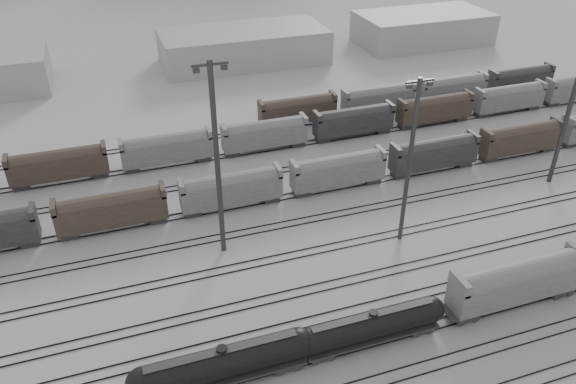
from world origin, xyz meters
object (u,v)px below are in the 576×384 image
object	(u,v)px
tank_car_a	(223,363)
light_mast_c	(410,160)
tank_car_b	(372,326)
hopper_car_a	(517,280)

from	to	relation	value
tank_car_a	light_mast_c	bearing A→B (deg)	29.17
tank_car_a	tank_car_b	distance (m)	16.22
light_mast_c	hopper_car_a	bearing A→B (deg)	-69.22
tank_car_a	tank_car_b	size ratio (longest dim) A/B	1.09
tank_car_b	hopper_car_a	world-z (taller)	hopper_car_a
tank_car_a	hopper_car_a	world-z (taller)	hopper_car_a
tank_car_b	light_mast_c	distance (m)	22.29
tank_car_b	light_mast_c	xyz separation A→B (m)	(12.22, 15.87, 9.78)
hopper_car_a	tank_car_b	bearing A→B (deg)	180.00
tank_car_b	hopper_car_a	xyz separation A→B (m)	(18.25, 0.00, 1.22)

